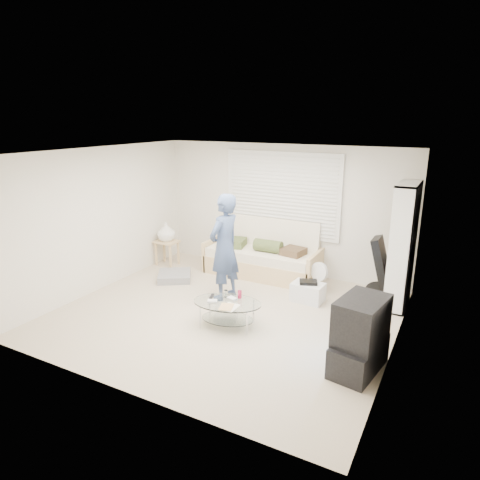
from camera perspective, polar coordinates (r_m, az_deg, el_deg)
The scene contains 13 objects.
ground at distance 6.83m, azimuth -1.98°, elevation -9.80°, with size 5.00×5.00×0.00m, color #B4A28C.
room_shell at distance 6.70m, azimuth -0.07°, elevation 4.45°, with size 5.02×4.52×2.51m.
window_blinds at distance 8.25m, azimuth 5.57°, elevation 6.04°, with size 2.32×0.08×1.62m.
futon_sofa at distance 8.34m, azimuth 3.08°, elevation -2.26°, with size 2.22×0.90×1.09m.
grey_floor_pillow at distance 8.25m, azimuth -8.72°, elevation -4.77°, with size 0.60×0.60×0.14m, color slate.
side_table at distance 8.90m, azimuth -9.80°, elevation 0.84°, with size 0.46×0.37×0.91m.
bookshelf at distance 7.25m, azimuth 20.81°, elevation -0.78°, with size 0.32×0.85×2.02m.
guitar_case at distance 7.37m, azimuth 18.38°, elevation -4.50°, with size 0.45×0.41×1.10m.
floor_fan at distance 7.61m, azimuth 10.47°, elevation -4.57°, with size 0.35×0.23×0.57m.
storage_bin at distance 7.30m, azimuth 9.04°, elevation -6.82°, with size 0.54×0.39×0.36m.
tv_unit at distance 5.45m, azimuth 15.70°, elevation -12.21°, with size 0.60×0.93×0.94m.
coffee_table at distance 6.35m, azimuth -1.73°, elevation -8.86°, with size 1.13×0.85×0.50m.
standing_person at distance 7.08m, azimuth -2.10°, elevation -1.00°, with size 0.66×0.43×1.80m, color #375471.
Camera 1 is at (3.07, -5.32, 2.99)m, focal length 32.00 mm.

